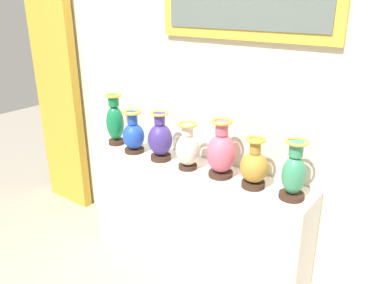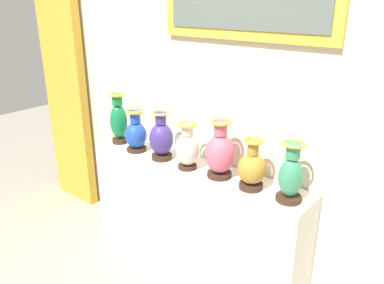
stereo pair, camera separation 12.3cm
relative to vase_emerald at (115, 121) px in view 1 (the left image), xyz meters
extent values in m
plane|color=gray|center=(0.72, 0.01, -1.00)|extent=(10.00, 10.00, 0.00)
cube|color=silver|center=(0.72, 0.01, -0.59)|extent=(1.70, 0.32, 0.81)
cube|color=beige|center=(0.72, 0.23, 0.49)|extent=(4.00, 0.10, 2.98)
cube|color=gold|center=(-0.85, 0.11, 0.26)|extent=(0.53, 0.08, 2.52)
cylinder|color=#382319|center=(0.00, 0.00, -0.17)|extent=(0.12, 0.12, 0.03)
ellipsoid|color=#14723D|center=(0.00, 0.00, -0.01)|extent=(0.13, 0.13, 0.27)
cylinder|color=#14723D|center=(0.00, 0.00, 0.16)|extent=(0.08, 0.08, 0.08)
torus|color=gold|center=(0.00, 0.00, 0.20)|extent=(0.12, 0.12, 0.02)
cylinder|color=#382319|center=(0.23, -0.04, -0.17)|extent=(0.15, 0.15, 0.03)
ellipsoid|color=#1E47B2|center=(0.23, -0.04, -0.06)|extent=(0.16, 0.16, 0.19)
cylinder|color=#1E47B2|center=(0.23, -0.04, 0.08)|extent=(0.07, 0.07, 0.09)
torus|color=gold|center=(0.23, -0.04, 0.12)|extent=(0.13, 0.13, 0.02)
cylinder|color=#382319|center=(0.48, -0.03, -0.17)|extent=(0.14, 0.14, 0.03)
ellipsoid|color=#3F2D7F|center=(0.48, -0.03, -0.03)|extent=(0.17, 0.17, 0.23)
cylinder|color=#3F2D7F|center=(0.48, -0.03, 0.12)|extent=(0.07, 0.07, 0.07)
torus|color=gold|center=(0.48, -0.03, 0.15)|extent=(0.12, 0.12, 0.02)
cylinder|color=#382319|center=(0.72, -0.04, -0.17)|extent=(0.13, 0.13, 0.03)
ellipsoid|color=beige|center=(0.72, -0.04, -0.05)|extent=(0.16, 0.16, 0.21)
cylinder|color=beige|center=(0.72, -0.04, 0.09)|extent=(0.08, 0.08, 0.07)
torus|color=gold|center=(0.72, -0.04, 0.13)|extent=(0.13, 0.13, 0.02)
cylinder|color=#382319|center=(0.97, -0.01, -0.17)|extent=(0.16, 0.16, 0.03)
ellipsoid|color=#CC5972|center=(0.97, -0.01, -0.03)|extent=(0.19, 0.19, 0.25)
cylinder|color=#CC5972|center=(0.97, -0.01, 0.14)|extent=(0.08, 0.08, 0.08)
torus|color=gold|center=(0.97, -0.01, 0.18)|extent=(0.13, 0.13, 0.02)
cylinder|color=#382319|center=(1.21, -0.02, -0.17)|extent=(0.14, 0.14, 0.04)
ellipsoid|color=#B27F2D|center=(1.21, -0.02, -0.05)|extent=(0.17, 0.17, 0.19)
cylinder|color=#B27F2D|center=(1.21, -0.02, 0.08)|extent=(0.07, 0.07, 0.08)
torus|color=gold|center=(1.21, -0.02, 0.12)|extent=(0.12, 0.12, 0.02)
cylinder|color=#382319|center=(1.45, -0.01, -0.17)|extent=(0.14, 0.14, 0.03)
ellipsoid|color=#388C60|center=(1.45, -0.01, -0.04)|extent=(0.13, 0.13, 0.23)
cylinder|color=#388C60|center=(1.45, -0.01, 0.12)|extent=(0.08, 0.08, 0.08)
torus|color=gold|center=(1.45, -0.01, 0.16)|extent=(0.13, 0.13, 0.02)
camera|label=1|loc=(2.13, -1.91, 0.90)|focal=35.75mm
camera|label=2|loc=(2.23, -1.84, 0.90)|focal=35.75mm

